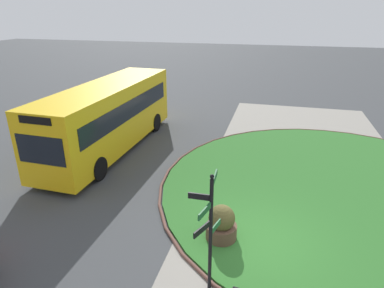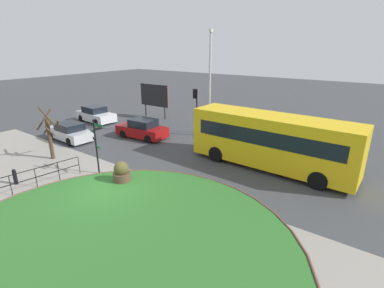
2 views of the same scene
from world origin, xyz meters
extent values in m
plane|color=#3D3F42|center=(0.00, 0.00, 0.00)|extent=(120.00, 120.00, 0.00)
cube|color=gray|center=(0.00, -1.76, 0.01)|extent=(32.00, 8.48, 0.02)
cylinder|color=#2D6B28|center=(3.90, -2.97, 0.05)|extent=(13.95, 13.95, 0.10)
torus|color=brown|center=(3.90, -2.97, 0.06)|extent=(14.26, 14.26, 0.11)
cylinder|color=black|center=(-2.07, 1.06, 1.59)|extent=(0.09, 0.09, 3.17)
sphere|color=black|center=(-2.07, 1.06, 3.22)|extent=(0.10, 0.10, 0.10)
cube|color=#195128|center=(-1.68, 1.07, 2.97)|extent=(0.69, 0.06, 0.15)
cube|color=black|center=(-2.07, 1.35, 2.67)|extent=(0.04, 0.50, 0.15)
cube|color=#195128|center=(-2.39, 1.14, 2.52)|extent=(0.58, 0.18, 0.15)
cube|color=black|center=(-2.39, 1.20, 2.02)|extent=(0.57, 0.27, 0.15)
cube|color=#195128|center=(-1.78, 0.99, 1.72)|extent=(0.49, 0.16, 0.15)
cube|color=yellow|center=(5.67, 7.72, 1.77)|extent=(9.85, 2.71, 2.99)
cube|color=black|center=(5.63, 6.50, 2.19)|extent=(8.60, 0.27, 0.88)
cube|color=black|center=(5.71, 8.94, 2.19)|extent=(8.60, 0.27, 0.88)
cube|color=black|center=(0.77, 7.86, 1.92)|extent=(0.08, 1.98, 1.10)
cube|color=black|center=(0.77, 7.86, 3.05)|extent=(0.06, 1.33, 0.28)
cylinder|color=black|center=(2.51, 6.70, 0.50)|extent=(1.01, 0.33, 1.00)
cylinder|color=black|center=(2.57, 8.92, 0.50)|extent=(1.01, 0.33, 1.00)
cylinder|color=black|center=(8.77, 6.52, 0.50)|extent=(1.01, 0.33, 1.00)
cylinder|color=black|center=(8.83, 8.74, 0.50)|extent=(1.01, 0.33, 1.00)
cylinder|color=brown|center=(-0.10, 1.10, 0.27)|extent=(0.95, 0.95, 0.55)
sphere|color=#4C4723|center=(-0.10, 1.10, 0.81)|extent=(0.81, 0.81, 0.81)
camera|label=1|loc=(-8.43, -0.13, 6.64)|focal=31.09mm
camera|label=2|loc=(11.28, -8.07, 7.07)|focal=26.61mm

